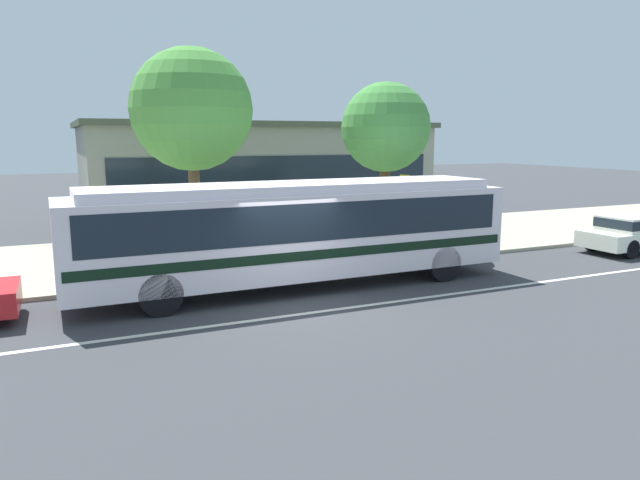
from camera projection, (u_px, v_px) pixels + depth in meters
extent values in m
plane|color=#38393D|center=(295.00, 304.00, 14.25)|extent=(120.00, 120.00, 0.00)
cube|color=#A59F88|center=(220.00, 252.00, 20.39)|extent=(60.00, 8.00, 0.12)
cube|color=silver|center=(308.00, 313.00, 13.53)|extent=(56.00, 0.16, 0.01)
cube|color=white|center=(296.00, 232.00, 15.62)|extent=(11.84, 2.54, 2.15)
cube|color=white|center=(296.00, 187.00, 15.42)|extent=(10.90, 2.24, 0.24)
cube|color=#19232D|center=(296.00, 216.00, 15.55)|extent=(11.13, 2.56, 0.95)
cube|color=black|center=(296.00, 247.00, 15.69)|extent=(11.61, 2.56, 0.24)
cube|color=#19232D|center=(473.00, 206.00, 17.99)|extent=(0.14, 2.15, 1.03)
cylinder|color=black|center=(401.00, 250.00, 18.44)|extent=(1.00, 0.29, 1.00)
cylinder|color=black|center=(444.00, 264.00, 16.50)|extent=(1.00, 0.29, 1.00)
cylinder|color=black|center=(145.00, 274.00, 15.19)|extent=(1.00, 0.29, 1.00)
cylinder|color=black|center=(160.00, 294.00, 13.25)|extent=(1.00, 0.29, 1.00)
cube|color=white|center=(639.00, 222.00, 20.69)|extent=(2.64, 1.57, 0.50)
cube|color=#19232D|center=(639.00, 222.00, 20.68)|extent=(2.69, 1.58, 0.32)
cylinder|color=black|center=(592.00, 242.00, 20.94)|extent=(0.64, 0.23, 0.64)
cylinder|color=black|center=(631.00, 249.00, 19.58)|extent=(0.64, 0.23, 0.64)
cylinder|color=#2A3D3E|center=(194.00, 260.00, 16.69)|extent=(0.14, 0.14, 0.87)
cylinder|color=#2A3D3E|center=(196.00, 259.00, 16.85)|extent=(0.14, 0.14, 0.87)
cylinder|color=#4B9F4C|center=(194.00, 235.00, 16.65)|extent=(0.45, 0.45, 0.57)
sphere|color=tan|center=(193.00, 221.00, 16.58)|extent=(0.23, 0.23, 0.23)
cylinder|color=#2B3D2F|center=(336.00, 241.00, 19.73)|extent=(0.14, 0.14, 0.88)
cylinder|color=#2B3D2F|center=(334.00, 240.00, 19.87)|extent=(0.14, 0.14, 0.88)
cylinder|color=red|center=(335.00, 219.00, 19.67)|extent=(0.34, 0.34, 0.58)
sphere|color=tan|center=(335.00, 207.00, 19.60)|extent=(0.23, 0.23, 0.23)
cylinder|color=gray|center=(404.00, 217.00, 19.42)|extent=(0.08, 0.08, 2.59)
cube|color=yellow|center=(405.00, 183.00, 19.24)|extent=(0.11, 0.44, 0.56)
cylinder|color=brown|center=(195.00, 206.00, 18.81)|extent=(0.35, 0.35, 3.39)
sphere|color=#4A923C|center=(192.00, 109.00, 18.29)|extent=(3.81, 3.81, 3.81)
cylinder|color=brown|center=(384.00, 204.00, 20.78)|extent=(0.38, 0.38, 3.14)
sphere|color=#448C3E|center=(386.00, 127.00, 20.32)|extent=(3.08, 3.08, 3.08)
cube|color=gray|center=(252.00, 175.00, 28.51)|extent=(15.26, 8.40, 4.43)
cube|color=#19232D|center=(283.00, 175.00, 24.69)|extent=(14.04, 0.04, 1.59)
cube|color=#424C3A|center=(251.00, 126.00, 28.11)|extent=(15.66, 8.80, 0.24)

